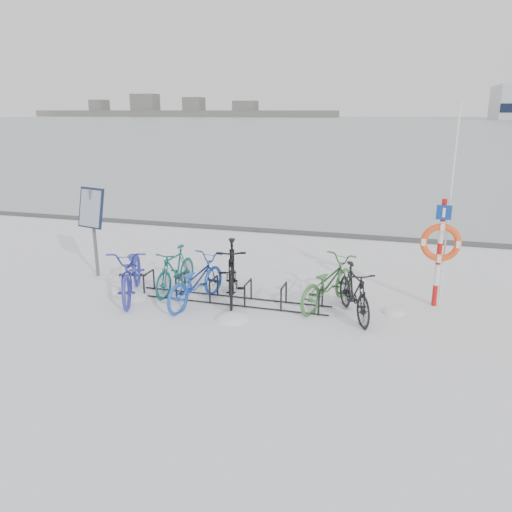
# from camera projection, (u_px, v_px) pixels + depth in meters

# --- Properties ---
(ground) EXTENTS (900.00, 900.00, 0.00)m
(ground) POSITION_uv_depth(u_px,v_px,m) (231.00, 301.00, 9.98)
(ground) COLOR white
(ground) RESTS_ON ground
(ice_sheet) EXTENTS (400.00, 298.00, 0.02)m
(ice_sheet) POSITION_uv_depth(u_px,v_px,m) (393.00, 122.00, 152.95)
(ice_sheet) COLOR #A0AEB4
(ice_sheet) RESTS_ON ground
(quay_edge) EXTENTS (400.00, 0.25, 0.10)m
(quay_edge) POSITION_uv_depth(u_px,v_px,m) (292.00, 232.00, 15.41)
(quay_edge) COLOR #3F3F42
(quay_edge) RESTS_ON ground
(bike_rack) EXTENTS (4.00, 0.48, 0.46)m
(bike_rack) POSITION_uv_depth(u_px,v_px,m) (231.00, 293.00, 9.93)
(bike_rack) COLOR black
(bike_rack) RESTS_ON ground
(info_board) EXTENTS (0.72, 0.42, 2.04)m
(info_board) POSITION_uv_depth(u_px,v_px,m) (92.00, 213.00, 11.12)
(info_board) COLOR #595B5E
(info_board) RESTS_ON ground
(lifebuoy_station) EXTENTS (0.74, 0.22, 3.83)m
(lifebuoy_station) POSITION_uv_depth(u_px,v_px,m) (441.00, 243.00, 9.36)
(lifebuoy_station) COLOR red
(lifebuoy_station) RESTS_ON ground
(shoreline) EXTENTS (180.00, 12.00, 9.50)m
(shoreline) POSITION_uv_depth(u_px,v_px,m) (174.00, 112.00, 281.31)
(shoreline) COLOR #505050
(shoreline) RESTS_ON ground
(bike_0) EXTENTS (1.46, 2.25, 1.12)m
(bike_0) POSITION_uv_depth(u_px,v_px,m) (132.00, 270.00, 10.14)
(bike_0) COLOR #2D339F
(bike_0) RESTS_ON ground
(bike_1) EXTENTS (0.58, 1.65, 0.97)m
(bike_1) POSITION_uv_depth(u_px,v_px,m) (175.00, 269.00, 10.45)
(bike_1) COLOR #105758
(bike_1) RESTS_ON ground
(bike_2) EXTENTS (1.01, 1.95, 0.97)m
(bike_2) POSITION_uv_depth(u_px,v_px,m) (196.00, 279.00, 9.79)
(bike_2) COLOR blue
(bike_2) RESTS_ON ground
(bike_3) EXTENTS (1.15, 2.09, 1.21)m
(bike_3) POSITION_uv_depth(u_px,v_px,m) (232.00, 270.00, 9.99)
(bike_3) COLOR black
(bike_3) RESTS_ON ground
(bike_4) EXTENTS (1.33, 1.98, 0.98)m
(bike_4) POSITION_uv_depth(u_px,v_px,m) (328.00, 281.00, 9.68)
(bike_4) COLOR #396F37
(bike_4) RESTS_ON ground
(bike_5) EXTENTS (1.11, 1.72, 1.00)m
(bike_5) POSITION_uv_depth(u_px,v_px,m) (354.00, 290.00, 9.16)
(bike_5) COLOR black
(bike_5) RESTS_ON ground
(snow_drifts) EXTENTS (6.12, 2.08, 0.22)m
(snow_drifts) POSITION_uv_depth(u_px,v_px,m) (204.00, 305.00, 9.81)
(snow_drifts) COLOR white
(snow_drifts) RESTS_ON ground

